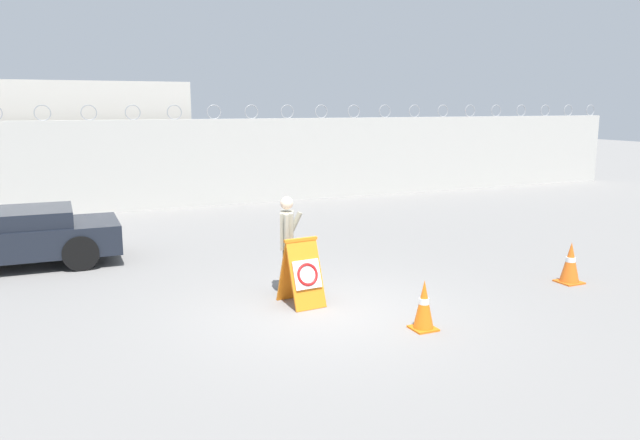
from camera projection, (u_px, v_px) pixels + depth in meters
ground_plane at (321, 311)px, 9.97m from camera, size 90.00×90.00×0.00m
perimeter_wall at (177, 164)px, 19.71m from camera, size 36.00×0.30×3.25m
building_block at (49, 140)px, 22.29m from camera, size 8.60×7.50×3.98m
barricade_sign at (302, 272)px, 10.18m from camera, size 0.62×0.80×1.12m
security_guard at (287, 240)px, 10.73m from camera, size 0.55×0.60×1.70m
traffic_cone_near at (424, 305)px, 9.07m from camera, size 0.35×0.35×0.75m
traffic_cone_mid at (570, 263)px, 11.46m from camera, size 0.41×0.41×0.77m
parked_car_front_coupe at (10, 237)px, 12.58m from camera, size 4.28×1.98×1.17m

